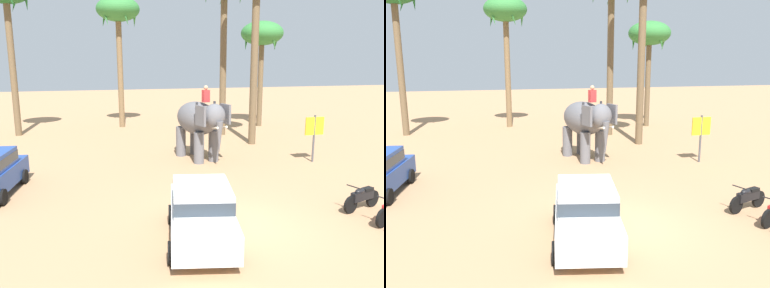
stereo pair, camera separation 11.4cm
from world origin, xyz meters
The scene contains 7 objects.
ground_plane centered at (0.00, 0.00, 0.00)m, with size 120.00×120.00×0.00m, color tan.
car_sedan_foreground centered at (-1.05, -0.68, 0.93)m, with size 2.51×4.36×1.70m.
elephant_with_mahout centered at (1.49, 8.44, 1.99)m, with size 2.46×4.02×3.88m.
motorcycle_fourth_in_row centered at (4.98, 0.20, 0.46)m, with size 1.75×0.72×0.94m.
palm_tree_near_hut centered at (-1.52, 19.90, 8.44)m, with size 3.20×3.20×9.69m.
palm_tree_leaning_seaward centered at (9.01, 17.56, 6.88)m, with size 3.20×3.20×8.00m.
signboard_yellow centered at (6.96, 6.48, 1.69)m, with size 1.00×0.10×2.40m.
Camera 2 is at (-3.83, -10.61, 5.06)m, focal length 36.41 mm.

